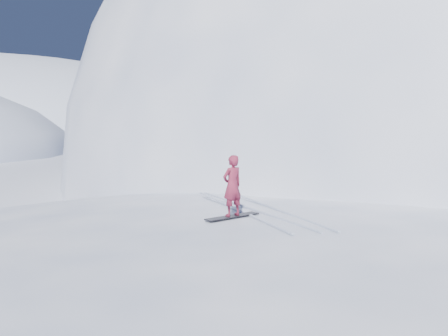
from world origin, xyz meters
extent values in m
ellipsoid|color=white|center=(1.00, 3.00, 0.00)|extent=(36.00, 28.00, 4.80)
ellipsoid|color=white|center=(10.00, 20.00, 0.00)|extent=(28.00, 24.00, 18.00)
ellipsoid|color=white|center=(-2.00, 6.00, 0.00)|extent=(7.00, 6.30, 1.00)
cube|color=black|center=(-1.36, 3.57, 2.41)|extent=(1.48, 0.94, 0.03)
imported|color=maroon|center=(-1.36, 3.57, 3.17)|extent=(0.65, 0.56, 1.49)
cube|color=silver|center=(-1.02, 4.48, 2.42)|extent=(1.08, 5.92, 0.04)
cube|color=silver|center=(-0.63, 4.48, 2.42)|extent=(1.59, 5.82, 0.04)
cube|color=silver|center=(-0.03, 4.48, 2.42)|extent=(1.16, 5.91, 0.04)
camera|label=1|loc=(-3.98, -8.15, 4.89)|focal=40.00mm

